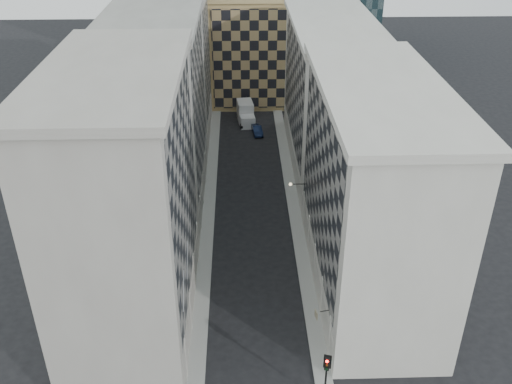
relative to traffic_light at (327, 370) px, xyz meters
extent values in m
cube|color=#999A94|center=(-10.24, 30.23, -3.48)|extent=(1.50, 100.00, 0.15)
cube|color=#999A94|center=(0.26, 30.23, -3.48)|extent=(1.50, 100.00, 0.15)
cube|color=#A09A90|center=(-15.99, 11.23, 7.95)|extent=(10.00, 22.00, 23.00)
cube|color=gray|center=(-11.11, 11.23, 9.45)|extent=(0.25, 19.36, 18.00)
cube|color=#A09A90|center=(-11.19, 11.23, -1.95)|extent=(0.45, 21.12, 3.20)
cube|color=#A09A90|center=(-15.99, 11.23, 19.80)|extent=(10.80, 22.80, 0.70)
cylinder|color=#A09A90|center=(-11.34, 2.98, -1.35)|extent=(0.90, 0.90, 4.40)
cylinder|color=#A09A90|center=(-11.34, 8.48, -1.35)|extent=(0.90, 0.90, 4.40)
cylinder|color=#A09A90|center=(-11.34, 13.98, -1.35)|extent=(0.90, 0.90, 4.40)
cylinder|color=#A09A90|center=(-11.34, 19.48, -1.35)|extent=(0.90, 0.90, 4.40)
cube|color=gray|center=(-15.99, 33.23, 7.45)|extent=(10.00, 22.00, 22.00)
cube|color=gray|center=(-11.11, 33.23, 8.95)|extent=(0.25, 19.36, 17.00)
cube|color=gray|center=(-11.19, 33.23, -1.95)|extent=(0.45, 21.12, 3.20)
cube|color=gray|center=(-15.99, 33.23, 18.80)|extent=(10.80, 22.80, 0.70)
cylinder|color=gray|center=(-11.34, 24.98, -1.35)|extent=(0.90, 0.90, 4.40)
cylinder|color=gray|center=(-11.34, 30.48, -1.35)|extent=(0.90, 0.90, 4.40)
cylinder|color=gray|center=(-11.34, 35.98, -1.35)|extent=(0.90, 0.90, 4.40)
cylinder|color=gray|center=(-11.34, 41.48, -1.35)|extent=(0.90, 0.90, 4.40)
cube|color=#A09A90|center=(-15.99, 55.23, 6.95)|extent=(10.00, 22.00, 21.00)
cube|color=gray|center=(-11.11, 55.23, 8.45)|extent=(0.25, 19.36, 16.00)
cube|color=#A09A90|center=(-11.19, 55.23, -1.95)|extent=(0.45, 21.12, 3.20)
cylinder|color=#A09A90|center=(-11.34, 46.98, -1.35)|extent=(0.90, 0.90, 4.40)
cylinder|color=#A09A90|center=(-11.34, 52.48, -1.35)|extent=(0.90, 0.90, 4.40)
cylinder|color=#A09A90|center=(-11.34, 57.98, -1.35)|extent=(0.90, 0.90, 4.40)
cylinder|color=#A09A90|center=(-11.34, 63.48, -1.35)|extent=(0.90, 0.90, 4.40)
cube|color=beige|center=(6.01, 15.23, 6.45)|extent=(10.00, 26.00, 20.00)
cube|color=gray|center=(1.13, 15.23, 7.95)|extent=(0.25, 22.88, 15.00)
cube|color=beige|center=(1.21, 15.23, -1.95)|extent=(0.45, 24.96, 3.20)
cube|color=beige|center=(6.01, 15.23, 16.80)|extent=(10.80, 26.80, 0.70)
cylinder|color=beige|center=(1.36, 4.83, -1.35)|extent=(0.90, 0.90, 4.40)
cylinder|color=beige|center=(1.36, 10.03, -1.35)|extent=(0.90, 0.90, 4.40)
cylinder|color=beige|center=(1.36, 15.23, -1.35)|extent=(0.90, 0.90, 4.40)
cylinder|color=beige|center=(1.36, 20.43, -1.35)|extent=(0.90, 0.90, 4.40)
cylinder|color=beige|center=(1.36, 25.63, -1.35)|extent=(0.90, 0.90, 4.40)
cube|color=beige|center=(6.01, 42.23, 5.95)|extent=(10.00, 28.00, 19.00)
cube|color=gray|center=(1.13, 42.23, 7.45)|extent=(0.25, 24.64, 14.00)
cube|color=beige|center=(1.21, 42.23, -1.95)|extent=(0.45, 26.88, 3.20)
cube|color=beige|center=(6.01, 42.23, 15.80)|extent=(10.80, 28.80, 0.70)
cube|color=tan|center=(-2.99, 68.23, 5.45)|extent=(16.00, 14.00, 18.00)
cube|color=tan|center=(-2.99, 61.13, 5.45)|extent=(15.20, 0.25, 16.50)
cube|color=#292520|center=(-4.99, 82.23, 10.45)|extent=(6.00, 6.00, 28.00)
cylinder|color=gray|center=(-10.89, 4.23, 4.45)|extent=(0.10, 2.33, 2.33)
cylinder|color=gray|center=(-10.89, 8.23, 4.45)|extent=(0.10, 2.33, 2.33)
cylinder|color=black|center=(0.11, 24.23, 2.65)|extent=(1.80, 0.08, 0.08)
sphere|color=#FFE5B2|center=(-0.79, 24.23, 2.65)|extent=(0.36, 0.36, 0.36)
cube|color=black|center=(0.00, -0.01, 0.67)|extent=(0.44, 0.40, 1.19)
cube|color=black|center=(0.06, 0.18, 0.67)|extent=(0.58, 0.22, 1.36)
sphere|color=#FF0C07|center=(-0.05, -0.17, 1.07)|extent=(0.22, 0.22, 0.22)
sphere|color=#331E05|center=(-0.05, -0.17, 0.67)|extent=(0.22, 0.22, 0.22)
sphere|color=black|center=(-0.05, -0.17, 0.27)|extent=(0.22, 0.22, 0.22)
cube|color=silver|center=(-5.04, 54.68, -2.61)|extent=(2.58, 2.76, 1.89)
cube|color=silver|center=(-5.34, 57.40, -1.92)|extent=(2.82, 4.03, 3.26)
cylinder|color=black|center=(-5.99, 53.73, -3.08)|extent=(0.42, 0.97, 0.95)
cylinder|color=black|center=(-3.90, 53.96, -3.08)|extent=(0.42, 0.97, 0.95)
cylinder|color=black|center=(-6.52, 58.53, -3.08)|extent=(0.42, 0.97, 0.95)
cylinder|color=black|center=(-4.43, 58.77, -3.08)|extent=(0.42, 0.97, 0.95)
imported|color=#101B3B|center=(-3.54, 51.73, -2.90)|extent=(1.83, 4.08, 1.30)
cylinder|color=black|center=(0.61, 5.83, 0.65)|extent=(0.80, 0.21, 0.06)
cube|color=tan|center=(-0.09, 5.83, 0.25)|extent=(0.19, 0.70, 0.70)
camera|label=1|loc=(-6.32, -30.53, 33.23)|focal=40.00mm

